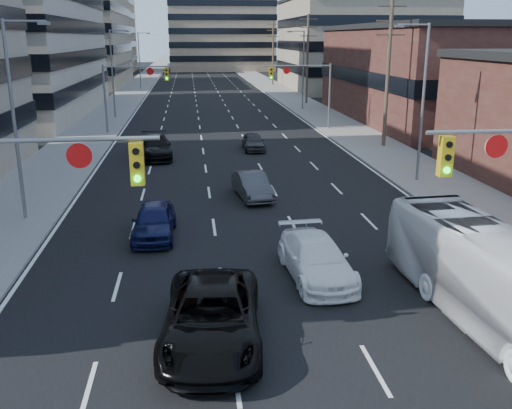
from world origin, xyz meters
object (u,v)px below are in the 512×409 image
Objects in this scene: black_pickup at (212,317)px; sedan_blue at (154,221)px; transit_bus at (498,281)px; white_van at (316,259)px.

black_pickup is 9.38m from sedan_blue.
transit_bus reaches higher than sedan_blue.
white_van is at bearing -38.46° from sedan_blue.
sedan_blue reaches higher than white_van.
white_van is at bearing 133.41° from transit_bus.
black_pickup reaches higher than white_van.
black_pickup reaches higher than sedan_blue.
transit_bus is (4.45, -4.13, 0.73)m from white_van.
black_pickup is 5.67m from white_van.
black_pickup is 1.34× the size of sedan_blue.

